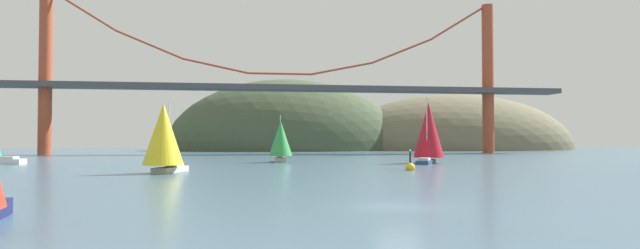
{
  "coord_description": "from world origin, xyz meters",
  "views": [
    {
      "loc": [
        -8.24,
        -27.21,
        3.69
      ],
      "look_at": [
        0.0,
        29.59,
        5.2
      ],
      "focal_mm": 29.21,
      "sensor_mm": 36.0,
      "label": 1
    }
  ],
  "objects": [
    {
      "name": "sailboat_crimson_sail",
      "position": [
        18.68,
        46.54,
        4.72
      ],
      "size": [
        6.6,
        8.34,
        9.65
      ],
      "color": "navy",
      "rests_on": "ground_plane"
    },
    {
      "name": "headland_right",
      "position": [
        60.0,
        135.0,
        0.0
      ],
      "size": [
        80.64,
        44.0,
        36.16
      ],
      "primitive_type": "ellipsoid",
      "color": "#6B664C",
      "rests_on": "ground_plane"
    },
    {
      "name": "channel_buoy",
      "position": [
        10.67,
        30.66,
        0.37
      ],
      "size": [
        1.1,
        1.1,
        2.64
      ],
      "color": "gold",
      "rests_on": "ground_plane"
    },
    {
      "name": "sailboat_yellow_sail",
      "position": [
        -16.65,
        29.16,
        3.94
      ],
      "size": [
        5.32,
        7.27,
        7.49
      ],
      "color": "#B7B2A8",
      "rests_on": "ground_plane"
    },
    {
      "name": "ground_plane",
      "position": [
        0.0,
        0.0,
        0.0
      ],
      "size": [
        360.0,
        360.0,
        0.0
      ],
      "primitive_type": "plane",
      "color": "#426075"
    },
    {
      "name": "sailboat_green_sail",
      "position": [
        -2.79,
        52.28,
        3.35
      ],
      "size": [
        3.67,
        6.52,
        7.25
      ],
      "color": "#B7B2A8",
      "rests_on": "ground_plane"
    },
    {
      "name": "headland_center",
      "position": [
        5.0,
        135.0,
        0.0
      ],
      "size": [
        74.54,
        44.0,
        44.04
      ],
      "primitive_type": "ellipsoid",
      "color": "#425138",
      "rests_on": "ground_plane"
    },
    {
      "name": "suspension_bridge",
      "position": [
        0.0,
        95.0,
        16.78
      ],
      "size": [
        139.88,
        6.0,
        37.34
      ],
      "color": "#A34228",
      "rests_on": "ground_plane"
    }
  ]
}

